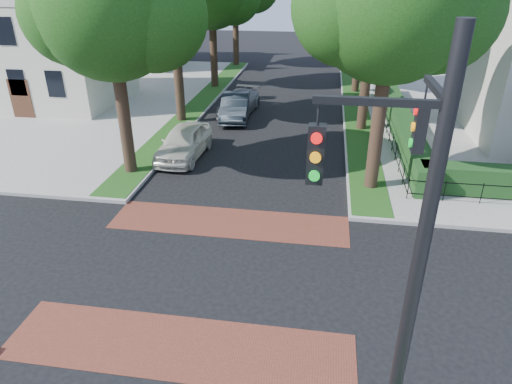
% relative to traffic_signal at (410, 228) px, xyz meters
% --- Properties ---
extents(ground, '(120.00, 120.00, 0.00)m').
position_rel_traffic_signal_xyz_m(ground, '(-4.89, 4.41, -4.71)').
color(ground, black).
rests_on(ground, ground).
extents(sidewalk_nw, '(30.00, 30.00, 0.15)m').
position_rel_traffic_signal_xyz_m(sidewalk_nw, '(-24.39, 23.41, -4.63)').
color(sidewalk_nw, gray).
rests_on(sidewalk_nw, ground).
extents(crosswalk_far, '(9.00, 2.20, 0.01)m').
position_rel_traffic_signal_xyz_m(crosswalk_far, '(-4.89, 7.61, -4.70)').
color(crosswalk_far, brown).
rests_on(crosswalk_far, ground).
extents(crosswalk_near, '(9.00, 2.20, 0.01)m').
position_rel_traffic_signal_xyz_m(crosswalk_near, '(-4.89, 1.21, -4.70)').
color(crosswalk_near, brown).
rests_on(crosswalk_near, ground).
extents(grass_strip_ne, '(1.60, 29.80, 0.02)m').
position_rel_traffic_signal_xyz_m(grass_strip_ne, '(0.51, 23.51, -4.55)').
color(grass_strip_ne, '#143F12').
rests_on(grass_strip_ne, sidewalk_ne).
extents(grass_strip_nw, '(1.60, 29.80, 0.02)m').
position_rel_traffic_signal_xyz_m(grass_strip_nw, '(-10.29, 23.51, -4.55)').
color(grass_strip_nw, '#143F12').
rests_on(grass_strip_nw, sidewalk_nw).
extents(tree_right_near, '(7.75, 6.67, 10.66)m').
position_rel_traffic_signal_xyz_m(tree_right_near, '(0.72, 11.65, 2.92)').
color(tree_right_near, black).
rests_on(tree_right_near, sidewalk_ne).
extents(tree_left_near, '(7.50, 6.45, 10.20)m').
position_rel_traffic_signal_xyz_m(tree_left_near, '(-10.28, 11.64, 2.56)').
color(tree_left_near, black).
rests_on(tree_left_near, sidewalk_nw).
extents(hedge_main_road, '(1.00, 18.00, 1.20)m').
position_rel_traffic_signal_xyz_m(hedge_main_road, '(2.81, 19.41, -3.96)').
color(hedge_main_road, '#143A17').
rests_on(hedge_main_road, sidewalk_ne).
extents(fence_main_road, '(0.06, 18.00, 0.90)m').
position_rel_traffic_signal_xyz_m(fence_main_road, '(2.01, 19.41, -4.11)').
color(fence_main_road, black).
rests_on(fence_main_road, sidewalk_ne).
extents(house_left_near, '(10.00, 9.00, 10.14)m').
position_rel_traffic_signal_xyz_m(house_left_near, '(-20.38, 22.41, 0.33)').
color(house_left_near, beige).
rests_on(house_left_near, sidewalk_nw).
extents(house_left_far, '(10.00, 9.00, 10.14)m').
position_rel_traffic_signal_xyz_m(house_left_far, '(-20.38, 36.41, 0.33)').
color(house_left_far, beige).
rests_on(house_left_far, sidewalk_nw).
extents(traffic_signal, '(2.17, 2.00, 8.00)m').
position_rel_traffic_signal_xyz_m(traffic_signal, '(0.00, 0.00, 0.00)').
color(traffic_signal, black).
rests_on(traffic_signal, sidewalk_se).
extents(parked_car_front, '(2.13, 4.87, 1.63)m').
position_rel_traffic_signal_xyz_m(parked_car_front, '(-8.49, 13.81, -3.89)').
color(parked_car_front, beige).
rests_on(parked_car_front, ground).
extents(parked_car_middle, '(2.17, 4.92, 1.57)m').
position_rel_traffic_signal_xyz_m(parked_car_middle, '(-7.19, 20.61, -3.92)').
color(parked_car_middle, '#1C242B').
rests_on(parked_car_middle, ground).
extents(parked_car_rear, '(2.47, 4.98, 1.39)m').
position_rel_traffic_signal_xyz_m(parked_car_rear, '(-7.19, 21.91, -4.01)').
color(parked_car_rear, slate).
rests_on(parked_car_rear, ground).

